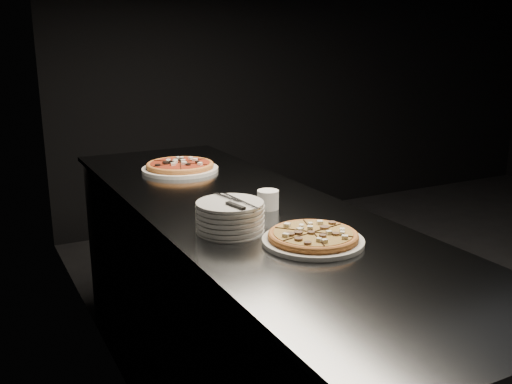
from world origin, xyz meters
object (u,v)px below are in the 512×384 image
cutlery (235,202)px  ramekin (268,199)px  pizza_mushroom (313,237)px  plate_stack (230,217)px  pizza_tomato (180,166)px  counter (245,318)px

cutlery → ramekin: (0.22, 0.18, -0.06)m
pizza_mushroom → plate_stack: plate_stack is taller
pizza_tomato → counter: bearing=-89.5°
pizza_tomato → cutlery: bearing=-99.5°
pizza_tomato → cutlery: cutlery is taller
counter → plate_stack: plate_stack is taller
counter → pizza_tomato: pizza_tomato is taller
counter → pizza_tomato: bearing=90.5°
plate_stack → counter: bearing=54.4°
pizza_tomato → cutlery: 0.93m
ramekin → pizza_mushroom: bearing=-98.1°
counter → cutlery: bearing=-122.3°
pizza_tomato → ramekin: 0.73m
counter → ramekin: bearing=-49.1°
counter → plate_stack: size_ratio=11.16×
cutlery → ramekin: bearing=28.4°
cutlery → ramekin: 0.29m
pizza_tomato → plate_stack: 0.91m
pizza_tomato → plate_stack: bearing=-100.2°
pizza_tomato → ramekin: ramekin is taller
counter → pizza_mushroom: pizza_mushroom is taller
cutlery → ramekin: size_ratio=2.96×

